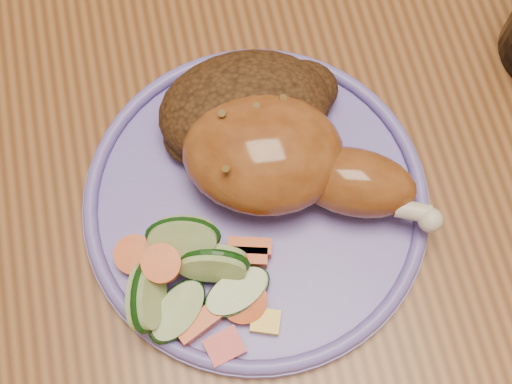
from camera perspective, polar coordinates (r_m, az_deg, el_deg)
The scene contains 7 objects.
ground at distance 1.27m, azimuth 3.33°, elevation -6.29°, with size 4.00×4.00×0.00m, color brown.
dining_table at distance 0.65m, azimuth 6.54°, elevation 8.74°, with size 0.90×1.40×0.75m.
plate at distance 0.51m, azimuth 0.00°, elevation -0.85°, with size 0.24×0.24×0.01m, color #6E5DB9.
plate_rim at distance 0.50m, azimuth 0.00°, elevation -0.41°, with size 0.24×0.24×0.01m, color #6E5DB9.
chicken_leg at distance 0.48m, azimuth 2.36°, elevation 2.58°, with size 0.17×0.14×0.06m.
rice_pilaf at distance 0.51m, azimuth -0.62°, elevation 6.70°, with size 0.13×0.09×0.05m.
vegetable_pile at distance 0.47m, azimuth -4.89°, elevation -7.11°, with size 0.11×0.11×0.05m.
Camera 1 is at (-0.14, -0.30, 1.23)m, focal length 50.00 mm.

